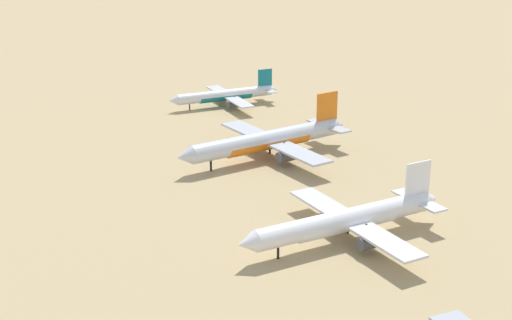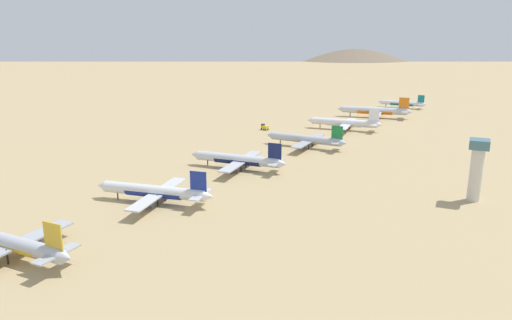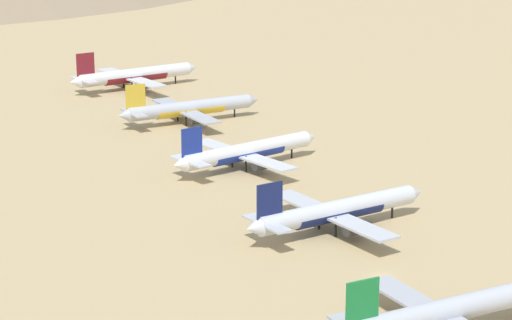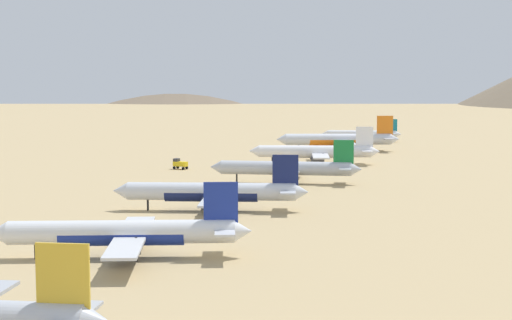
# 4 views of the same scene
# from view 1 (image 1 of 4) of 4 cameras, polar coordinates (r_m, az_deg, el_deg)

# --- Properties ---
(parked_jet_0) EXTENTS (40.81, 33.10, 11.78)m
(parked_jet_0) POSITION_cam_1_polar(r_m,az_deg,el_deg) (262.03, -2.30, 4.96)
(parked_jet_0) COLOR silver
(parked_jet_0) RESTS_ON ground
(parked_jet_1) EXTENTS (55.87, 45.58, 16.12)m
(parked_jet_1) POSITION_cam_1_polar(r_m,az_deg,el_deg) (207.22, 0.96, 1.52)
(parked_jet_1) COLOR silver
(parked_jet_1) RESTS_ON ground
(parked_jet_2) EXTENTS (50.65, 41.13, 14.61)m
(parked_jet_2) POSITION_cam_1_polar(r_m,az_deg,el_deg) (158.29, 6.97, -4.57)
(parked_jet_2) COLOR white
(parked_jet_2) RESTS_ON ground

